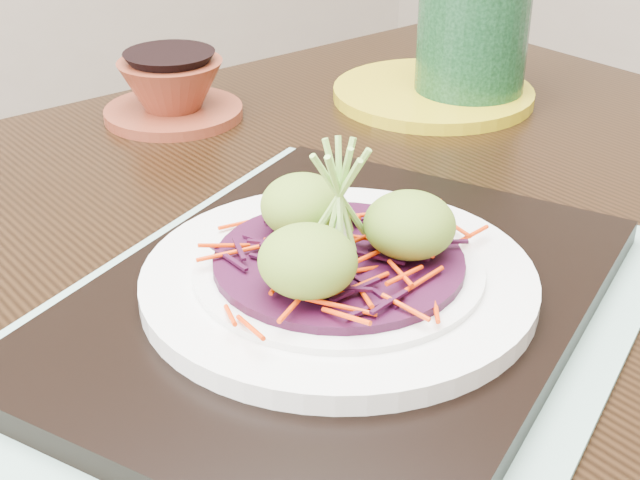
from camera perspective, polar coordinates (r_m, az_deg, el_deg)
dining_table at (r=0.67m, az=-4.81°, el=-10.15°), size 1.27×0.89×0.77m
placemat at (r=0.57m, az=1.17°, el=-4.80°), size 0.54×0.49×0.00m
serving_tray at (r=0.57m, az=1.18°, el=-3.92°), size 0.47×0.42×0.02m
white_plate at (r=0.56m, az=1.20°, el=-2.46°), size 0.25×0.25×0.02m
cabbage_bed at (r=0.55m, az=1.21°, el=-1.34°), size 0.16×0.16×0.01m
carrot_julienne at (r=0.55m, az=1.22°, el=-0.65°), size 0.19×0.19×0.01m
guacamole_scoops at (r=0.54m, az=1.27°, el=0.66°), size 0.14×0.12×0.04m
scallion_garnish at (r=0.53m, az=1.25°, el=2.48°), size 0.06×0.06×0.09m
terracotta_bowl_set at (r=0.90m, az=-9.45°, el=9.30°), size 0.15×0.15×0.06m
yellow_plate at (r=0.95m, az=7.24°, el=9.28°), size 0.26×0.26×0.01m
green_jar at (r=0.94m, az=9.72°, el=12.60°), size 0.15×0.15×0.13m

